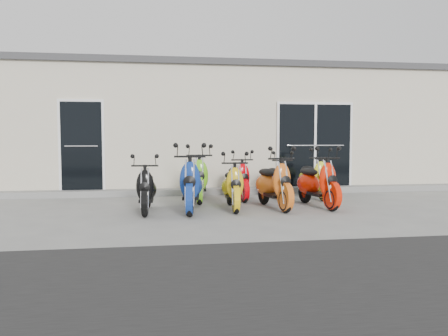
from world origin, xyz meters
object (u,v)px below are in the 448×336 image
Objects in this scene: scooter_front_orange_a at (233,180)px; scooter_front_red at (317,176)px; scooter_front_black at (146,183)px; scooter_back_green at (199,172)px; scooter_back_red at (238,175)px; scooter_front_orange_b at (274,177)px; scooter_back_yellow at (314,173)px; scooter_front_blue at (191,177)px; scooter_back_blue at (277,175)px.

scooter_front_red reaches higher than scooter_front_orange_a.
scooter_back_green is (1.12, 1.33, 0.08)m from scooter_front_black.
scooter_front_red is 2.57m from scooter_back_green.
scooter_back_green is 0.89m from scooter_back_red.
scooter_back_green is 1.12× the size of scooter_back_red.
scooter_front_orange_a is 1.01× the size of scooter_back_red.
scooter_front_black is at bearing 174.52° from scooter_front_orange_b.
scooter_front_black is 0.88× the size of scooter_back_green.
scooter_back_yellow reaches higher than scooter_front_black.
scooter_back_red is 0.96× the size of scooter_back_yellow.
scooter_front_blue reaches higher than scooter_back_blue.
scooter_front_red is 1.09× the size of scooter_back_red.
scooter_front_black is 1.00× the size of scooter_back_blue.
scooter_back_red is at bearing 176.01° from scooter_back_yellow.
scooter_front_black is at bearing 174.13° from scooter_front_red.
scooter_front_orange_b is at bearing -75.32° from scooter_back_red.
scooter_front_orange_b is at bearing 3.64° from scooter_front_black.
scooter_back_blue is (2.09, 1.45, -0.10)m from scooter_front_blue.
scooter_front_orange_b is at bearing -111.59° from scooter_back_blue.
scooter_back_yellow is (2.66, 0.06, -0.04)m from scooter_back_green.
scooter_front_black reaches higher than scooter_back_blue.
scooter_front_orange_a is at bearing -151.75° from scooter_back_yellow.
scooter_front_blue is 2.57m from scooter_front_red.
scooter_front_orange_b is at bearing 2.10° from scooter_front_orange_a.
scooter_front_black is at bearing -173.38° from scooter_front_orange_a.
scooter_front_orange_b reaches higher than scooter_front_black.
scooter_front_blue is 0.83m from scooter_front_orange_a.
scooter_front_orange_b is 1.84m from scooter_back_yellow.
scooter_front_orange_b reaches higher than scooter_back_blue.
scooter_front_red is at bearing 4.04° from scooter_front_black.
scooter_front_orange_b reaches higher than scooter_front_red.
scooter_front_black is at bearing -162.79° from scooter_back_yellow.
scooter_front_blue reaches higher than scooter_front_orange_b.
scooter_back_red is (2.00, 1.42, 0.01)m from scooter_front_black.
scooter_front_orange_a reaches higher than scooter_front_black.
scooter_front_blue is 1.18× the size of scooter_back_blue.
scooter_back_green reaches higher than scooter_front_orange_a.
scooter_front_black is 2.46m from scooter_back_red.
scooter_front_black is 0.89× the size of scooter_front_orange_b.
scooter_front_red is 1.12× the size of scooter_back_blue.
scooter_back_yellow is at bearing 21.75° from scooter_front_black.
scooter_front_orange_a is at bearing 14.69° from scooter_front_blue.
scooter_front_red is at bearing -4.00° from scooter_front_orange_b.
scooter_back_green is (-1.36, 1.24, 0.01)m from scooter_front_orange_b.
scooter_back_green is 1.08× the size of scooter_back_yellow.
scooter_back_green is at bearing -179.05° from scooter_back_red.
scooter_back_red is 0.92m from scooter_back_blue.
scooter_back_red is at bearing 177.95° from scooter_back_blue.
scooter_front_orange_b is 1.84m from scooter_back_green.
scooter_back_red is 1.77m from scooter_back_yellow.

